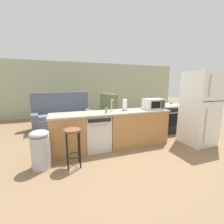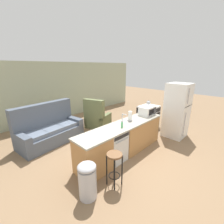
% 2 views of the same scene
% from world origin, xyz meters
% --- Properties ---
extents(ground_plane, '(24.00, 24.00, 0.00)m').
position_xyz_m(ground_plane, '(0.00, 0.00, 0.00)').
color(ground_plane, '#896B4C').
extents(wall_back, '(10.00, 0.06, 2.60)m').
position_xyz_m(wall_back, '(0.30, 4.20, 1.30)').
color(wall_back, '#A8B293').
rests_on(wall_back, ground_plane).
extents(kitchen_counter, '(2.94, 0.66, 0.90)m').
position_xyz_m(kitchen_counter, '(0.24, 0.00, 0.42)').
color(kitchen_counter, '#B77F47').
rests_on(kitchen_counter, ground_plane).
extents(dishwasher, '(0.58, 0.61, 0.84)m').
position_xyz_m(dishwasher, '(-0.25, -0.00, 0.42)').
color(dishwasher, silver).
rests_on(dishwasher, ground_plane).
extents(stove_range, '(0.76, 0.68, 0.90)m').
position_xyz_m(stove_range, '(2.35, 0.55, 0.45)').
color(stove_range, black).
rests_on(stove_range, ground_plane).
extents(refrigerator, '(0.72, 0.73, 1.88)m').
position_xyz_m(refrigerator, '(2.35, -0.55, 0.94)').
color(refrigerator, white).
rests_on(refrigerator, ground_plane).
extents(microwave, '(0.50, 0.37, 0.28)m').
position_xyz_m(microwave, '(1.32, -0.00, 1.04)').
color(microwave, white).
rests_on(microwave, kitchen_counter).
extents(sink_faucet, '(0.07, 0.18, 0.30)m').
position_xyz_m(sink_faucet, '(0.15, 0.03, 1.03)').
color(sink_faucet, silver).
rests_on(sink_faucet, kitchen_counter).
extents(paper_towel_roll, '(0.14, 0.14, 0.28)m').
position_xyz_m(paper_towel_roll, '(0.51, 0.06, 1.04)').
color(paper_towel_roll, '#4C4C51').
rests_on(paper_towel_roll, kitchen_counter).
extents(soap_bottle, '(0.06, 0.06, 0.18)m').
position_xyz_m(soap_bottle, '(-0.04, -0.11, 0.97)').
color(soap_bottle, '#4CB266').
rests_on(soap_bottle, kitchen_counter).
extents(kettle, '(0.21, 0.17, 0.19)m').
position_xyz_m(kettle, '(2.52, 0.68, 0.99)').
color(kettle, '#B2B2B7').
rests_on(kettle, stove_range).
extents(bar_stool, '(0.32, 0.32, 0.74)m').
position_xyz_m(bar_stool, '(-0.87, -0.63, 0.54)').
color(bar_stool, brown).
rests_on(bar_stool, ground_plane).
extents(trash_bin, '(0.35, 0.35, 0.74)m').
position_xyz_m(trash_bin, '(-1.45, -0.49, 0.38)').
color(trash_bin, '#B7B7BC').
rests_on(trash_bin, ground_plane).
extents(couch, '(2.10, 1.16, 1.27)m').
position_xyz_m(couch, '(-0.98, 2.22, 0.39)').
color(couch, '#515B6B').
rests_on(couch, ground_plane).
extents(armchair, '(1.04, 1.07, 1.20)m').
position_xyz_m(armchair, '(0.89, 2.03, 0.35)').
color(armchair, '#667047').
rests_on(armchair, ground_plane).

